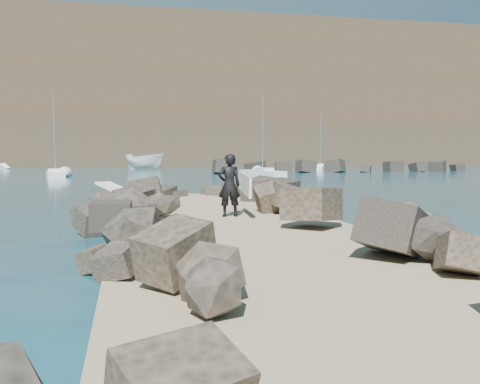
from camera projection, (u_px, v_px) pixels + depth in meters
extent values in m
plane|color=#0F384C|center=(232.00, 247.00, 13.88)|extent=(800.00, 800.00, 0.00)
cube|color=#8C7759|center=(249.00, 249.00, 11.90)|extent=(6.00, 26.00, 0.60)
cube|color=black|center=(116.00, 241.00, 11.79)|extent=(2.60, 22.00, 1.00)
cube|color=black|center=(361.00, 233.00, 12.96)|extent=(2.60, 22.00, 1.00)
cube|color=black|center=(403.00, 168.00, 74.66)|extent=(52.00, 4.00, 1.20)
cube|color=#2D4919|center=(168.00, 112.00, 171.06)|extent=(360.00, 140.00, 32.00)
cube|color=white|center=(121.00, 195.00, 18.02)|extent=(1.86, 2.32, 0.08)
imported|color=white|center=(145.00, 161.00, 88.14)|extent=(7.36, 5.75, 2.70)
imported|color=black|center=(229.00, 185.00, 15.42)|extent=(0.68, 0.46, 1.82)
cube|color=white|center=(244.00, 183.00, 15.51)|extent=(0.22, 2.25, 0.71)
cube|color=white|center=(320.00, 168.00, 84.22)|extent=(4.62, 6.99, 0.80)
cylinder|color=gray|center=(320.00, 141.00, 83.92)|extent=(0.12, 0.12, 7.77)
cube|color=white|center=(322.00, 165.00, 83.45)|extent=(1.91, 2.28, 0.44)
cube|color=white|center=(262.00, 174.00, 59.36)|extent=(3.65, 7.82, 0.80)
cylinder|color=gray|center=(263.00, 133.00, 59.05)|extent=(0.12, 0.12, 8.41)
cube|color=white|center=(264.00, 170.00, 58.47)|extent=(1.75, 2.39, 0.44)
cube|color=white|center=(55.00, 176.00, 55.01)|extent=(2.83, 7.52, 0.80)
cylinder|color=gray|center=(54.00, 133.00, 54.71)|extent=(0.12, 0.12, 8.08)
cube|color=white|center=(54.00, 171.00, 54.13)|extent=(1.51, 2.23, 0.44)
cube|color=white|center=(136.00, 58.00, 172.67)|extent=(8.00, 6.00, 3.50)
cube|color=white|center=(253.00, 51.00, 163.16)|extent=(12.00, 7.00, 4.00)
cube|color=white|center=(345.00, 63.00, 182.02)|extent=(6.00, 6.00, 3.00)
cube|color=white|center=(430.00, 52.00, 166.48)|extent=(5.00, 5.00, 5.00)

